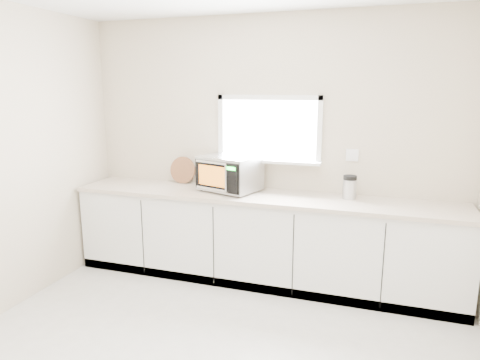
% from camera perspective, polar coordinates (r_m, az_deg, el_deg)
% --- Properties ---
extents(back_wall, '(4.00, 0.17, 2.70)m').
position_cam_1_polar(back_wall, '(4.50, 3.89, 4.41)').
color(back_wall, '#C5B39D').
rests_on(back_wall, ground).
extents(cabinets, '(3.92, 0.60, 0.88)m').
position_cam_1_polar(cabinets, '(4.44, 2.74, -7.97)').
color(cabinets, silver).
rests_on(cabinets, ground).
extents(countertop, '(3.92, 0.64, 0.04)m').
position_cam_1_polar(countertop, '(4.30, 2.77, -2.25)').
color(countertop, beige).
rests_on(countertop, cabinets).
extents(microwave, '(0.67, 0.59, 0.37)m').
position_cam_1_polar(microwave, '(4.42, -1.40, 0.99)').
color(microwave, black).
rests_on(microwave, countertop).
extents(knife_block, '(0.14, 0.24, 0.32)m').
position_cam_1_polar(knife_block, '(4.45, -1.35, 0.36)').
color(knife_block, '#4E2D1C').
rests_on(knife_block, countertop).
extents(cutting_board, '(0.30, 0.07, 0.30)m').
position_cam_1_polar(cutting_board, '(4.83, -7.65, 1.33)').
color(cutting_board, brown).
rests_on(cutting_board, countertop).
extents(coffee_grinder, '(0.16, 0.16, 0.23)m').
position_cam_1_polar(coffee_grinder, '(4.26, 14.40, -0.90)').
color(coffee_grinder, '#B7BABF').
rests_on(coffee_grinder, countertop).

